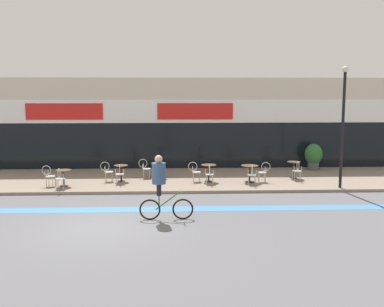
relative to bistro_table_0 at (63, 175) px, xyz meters
The scene contains 24 objects.
ground_plane 6.17m from the bistro_table_0, 66.31° to the right, with size 120.00×120.00×0.00m, color #5B5B60.
sidewalk_slab 3.01m from the bistro_table_0, 33.42° to the left, with size 40.00×5.50×0.12m, color gray.
storefront_facade 7.03m from the bistro_table_0, 68.73° to the left, with size 40.00×4.06×4.85m.
bike_lane_stripe 4.33m from the bistro_table_0, 54.90° to the right, with size 36.00×0.70×0.01m, color #3D7AB7.
bistro_table_0 is the anchor object (origin of this frame).
bistro_table_1 2.53m from the bistro_table_0, 22.35° to the left, with size 0.62×0.62×0.74m.
bistro_table_2 4.34m from the bistro_table_0, 23.17° to the left, with size 0.68×0.68×0.71m.
bistro_table_3 6.32m from the bistro_table_0, ahead, with size 0.67×0.67×0.77m.
bistro_table_4 8.11m from the bistro_table_0, ahead, with size 0.76×0.76×0.76m.
bistro_table_5 10.40m from the bistro_table_0, ahead, with size 0.61×0.61×0.78m.
cafe_chair_0_near 0.63m from the bistro_table_0, 89.94° to the right, with size 0.40×0.58×0.90m.
cafe_chair_0_side 0.63m from the bistro_table_0, behind, with size 0.59×0.44×0.90m.
cafe_chair_1_near 2.37m from the bistro_table_0, ahead, with size 0.45×0.60×0.90m.
cafe_chair_1_side 1.96m from the bistro_table_0, 29.11° to the left, with size 0.59×0.44×0.90m.
cafe_chair_2_near 4.13m from the bistro_table_0, 15.18° to the left, with size 0.42×0.58×0.90m.
cafe_chair_2_side 3.77m from the bistro_table_0, 26.96° to the left, with size 0.58×0.42×0.90m.
cafe_chair_3_near 6.27m from the bistro_table_0, ahead, with size 0.45×0.60×0.90m.
cafe_chair_3_side 5.70m from the bistro_table_0, ahead, with size 0.58×0.41×0.90m.
cafe_chair_4_near 8.08m from the bistro_table_0, ahead, with size 0.45×0.60×0.90m.
cafe_chair_4_side 8.74m from the bistro_table_0, ahead, with size 0.58×0.41×0.90m.
cafe_chair_5_near 10.34m from the bistro_table_0, ahead, with size 0.41×0.58×0.90m.
planter_pot 12.43m from the bistro_table_0, 16.65° to the left, with size 0.90×0.90×1.36m.
lamp_post 11.99m from the bistro_table_0, ahead, with size 0.26×0.26×5.05m.
cyclist_0 6.49m from the bistro_table_0, 48.40° to the right, with size 1.76×0.48×2.13m.
Camera 1 is at (2.25, -13.41, 4.15)m, focal length 42.00 mm.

